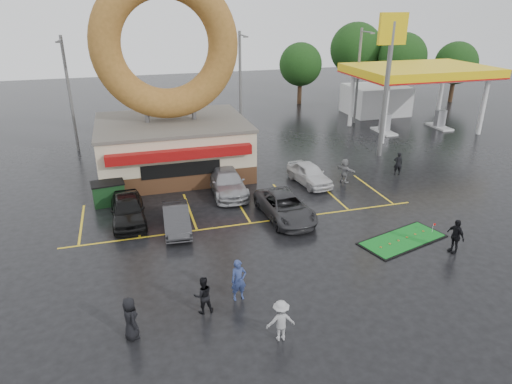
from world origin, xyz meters
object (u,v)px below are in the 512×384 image
object	(u,v)px
donut_shop	(171,110)
car_grey	(285,207)
person_blue	(239,280)
dumpster	(109,194)
car_dgrey	(176,219)
car_white	(309,174)
car_black	(128,209)
streetlight_right	(358,74)
shell_sign	(390,59)
streetlight_left	(69,92)
putting_green	(403,240)
streetlight_mid	(240,82)
gas_station	(399,85)
person_cameraman	(455,236)
car_silver	(227,182)

from	to	relation	value
donut_shop	car_grey	distance (m)	11.37
person_blue	car_grey	bearing A→B (deg)	52.01
dumpster	car_dgrey	bearing A→B (deg)	-59.17
car_white	car_black	bearing A→B (deg)	-175.76
donut_shop	car_grey	bearing A→B (deg)	-61.99
car_black	streetlight_right	bearing A→B (deg)	34.93
shell_sign	streetlight_left	bearing A→B (deg)	161.01
shell_sign	dumpster	world-z (taller)	shell_sign
streetlight_right	putting_green	size ratio (longest dim) A/B	1.79
streetlight_right	car_white	xyz separation A→B (m)	(-10.64, -13.92, -4.08)
streetlight_left	car_black	xyz separation A→B (m)	(3.54, -14.43, -4.02)
streetlight_right	putting_green	xyz separation A→B (m)	(-9.03, -22.59, -4.74)
streetlight_mid	car_grey	bearing A→B (deg)	-96.43
donut_shop	streetlight_right	bearing A→B (deg)	25.21
donut_shop	streetlight_left	xyz separation A→B (m)	(-7.00, 6.95, 0.32)
streetlight_mid	person_blue	distance (m)	25.14
car_grey	streetlight_right	bearing A→B (deg)	49.32
streetlight_right	car_white	world-z (taller)	streetlight_right
gas_station	streetlight_left	bearing A→B (deg)	-178.05
person_cameraman	donut_shop	bearing A→B (deg)	-149.38
streetlight_left	putting_green	world-z (taller)	streetlight_left
dumpster	shell_sign	bearing A→B (deg)	3.37
person_blue	person_cameraman	xyz separation A→B (m)	(11.01, 0.74, -0.03)
car_silver	person_blue	world-z (taller)	person_blue
streetlight_left	car_black	distance (m)	15.39
shell_sign	car_white	world-z (taller)	shell_sign
gas_station	person_blue	world-z (taller)	gas_station
person_blue	dumpster	xyz separation A→B (m)	(-5.17, 11.45, -0.25)
car_dgrey	putting_green	world-z (taller)	car_dgrey
streetlight_left	person_blue	size ratio (longest dim) A/B	5.00
donut_shop	car_black	xyz separation A→B (m)	(-3.46, -7.48, -3.71)
car_silver	person_blue	size ratio (longest dim) A/B	2.82
streetlight_left	car_grey	world-z (taller)	streetlight_left
shell_sign	streetlight_left	size ratio (longest dim) A/B	1.18
donut_shop	person_cameraman	size ratio (longest dim) A/B	7.74
car_white	car_grey	bearing A→B (deg)	-134.18
streetlight_right	car_silver	bearing A→B (deg)	-139.46
person_cameraman	streetlight_right	bearing A→B (deg)	156.55
car_grey	putting_green	bearing A→B (deg)	-43.74
streetlight_right	person_blue	world-z (taller)	streetlight_right
person_cameraman	shell_sign	bearing A→B (deg)	156.59
car_dgrey	person_blue	world-z (taller)	person_blue
streetlight_mid	car_grey	world-z (taller)	streetlight_mid
streetlight_left	putting_green	distance (m)	27.10
shell_sign	donut_shop	bearing A→B (deg)	176.53
streetlight_mid	car_grey	size ratio (longest dim) A/B	1.83
person_cameraman	dumpster	bearing A→B (deg)	-130.17
dumpster	putting_green	world-z (taller)	dumpster
streetlight_mid	dumpster	world-z (taller)	streetlight_mid
donut_shop	car_white	xyz separation A→B (m)	(8.36, -4.97, -3.77)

